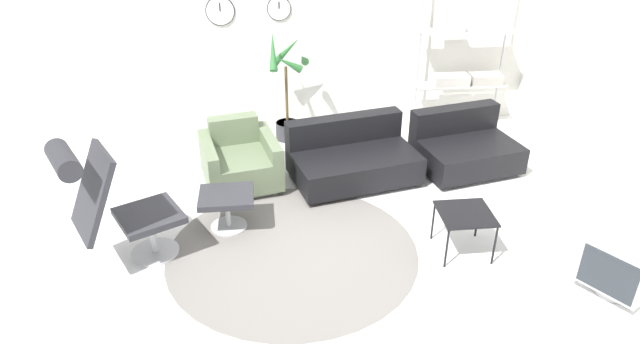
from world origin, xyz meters
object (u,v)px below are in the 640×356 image
ottoman (227,202)px  potted_plant (288,99)px  crt_television (622,265)px  armchair_red (240,162)px  couch_low (352,159)px  couch_second (464,149)px  side_table (465,216)px  lounge_chair (108,196)px  shelf_unit (462,60)px

ottoman → potted_plant: size_ratio=0.38×
ottoman → crt_television: 3.53m
armchair_red → couch_low: bearing=167.0°
crt_television → couch_low: bearing=8.0°
couch_second → side_table: 1.72m
ottoman → couch_low: 1.62m
couch_low → potted_plant: potted_plant is taller
armchair_red → side_table: (2.06, -1.51, 0.12)m
ottoman → side_table: bearing=-16.0°
crt_television → potted_plant: (-2.57, 3.31, 0.27)m
lounge_chair → armchair_red: lounge_chair is taller
armchair_red → potted_plant: size_ratio=0.70×
potted_plant → shelf_unit: size_ratio=0.68×
couch_second → potted_plant: size_ratio=0.90×
couch_second → potted_plant: (-2.00, 1.00, 0.31)m
lounge_chair → couch_second: (3.65, 1.51, -0.48)m
couch_low → shelf_unit: (1.62, 1.31, 0.69)m
couch_second → potted_plant: potted_plant is taller
potted_plant → shelf_unit: bearing=4.2°
couch_low → potted_plant: 1.35m
shelf_unit → crt_television: bearing=-85.2°
potted_plant → crt_television: bearing=-52.2°
potted_plant → shelf_unit: (2.28, 0.17, 0.38)m
ottoman → shelf_unit: (2.99, 2.17, 0.63)m
lounge_chair → side_table: 3.13m
armchair_red → crt_television: bearing=133.2°
shelf_unit → lounge_chair: bearing=-145.7°
couch_low → crt_television: couch_low is taller
couch_second → shelf_unit: (0.28, 1.17, 0.69)m
shelf_unit → armchair_red: bearing=-155.9°
crt_television → potted_plant: bearing=4.5°
crt_television → ottoman: bearing=34.9°
potted_plant → couch_second: bearing=-26.5°
couch_low → side_table: 1.69m
couch_second → shelf_unit: shelf_unit is taller
side_table → ottoman: bearing=164.0°
couch_low → side_table: size_ratio=3.18×
ottoman → potted_plant: (0.71, 2.01, 0.25)m
lounge_chair → crt_television: lounge_chair is taller
couch_second → crt_television: 2.38m
lounge_chair → side_table: (3.11, -0.12, -0.34)m
lounge_chair → couch_low: (2.31, 1.37, -0.48)m
crt_television → shelf_unit: shelf_unit is taller
couch_low → side_table: (0.80, -1.49, 0.15)m
crt_television → shelf_unit: size_ratio=0.34×
armchair_red → crt_television: size_ratio=1.40×
side_table → couch_low: bearing=118.2°
lounge_chair → side_table: lounge_chair is taller
side_table → potted_plant: potted_plant is taller
lounge_chair → couch_second: 3.98m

